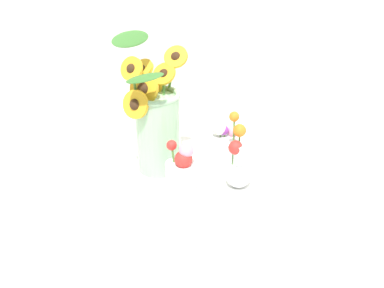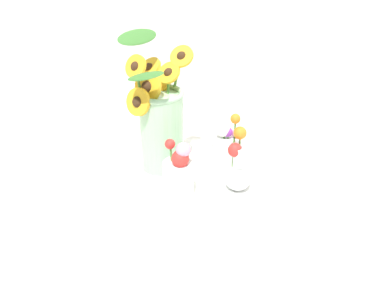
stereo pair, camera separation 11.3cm
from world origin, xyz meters
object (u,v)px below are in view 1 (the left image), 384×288
Objects in this scene: serving_tray at (192,186)px; vase_small_back at (223,150)px; mason_jar_sunflowers at (156,123)px; vase_bulb_right at (238,164)px; vase_small_center at (181,175)px.

vase_small_back reaches higher than serving_tray.
serving_tray is at bearing -10.86° from mason_jar_sunflowers.
serving_tray is 2.56× the size of vase_bulb_right.
mason_jar_sunflowers is 0.20m from vase_small_back.
vase_small_back is at bearing 140.52° from vase_bulb_right.
vase_small_center is 1.13× the size of vase_small_back.
vase_small_back is (0.03, 0.11, 0.07)m from serving_tray.
vase_small_center is at bearing -130.77° from vase_bulb_right.
vase_bulb_right reaches higher than vase_small_back.
vase_small_center is 0.15m from vase_bulb_right.
vase_bulb_right reaches higher than serving_tray.
vase_small_back is (0.03, 0.18, -0.01)m from vase_small_center.
mason_jar_sunflowers is 1.89× the size of vase_bulb_right.
vase_small_center is at bearing -34.70° from mason_jar_sunflowers.
serving_tray is at bearing -155.53° from vase_bulb_right.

